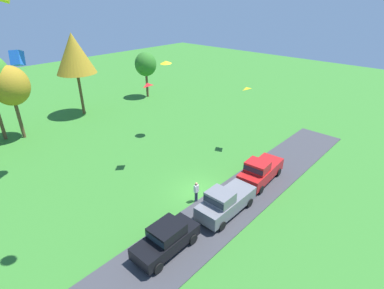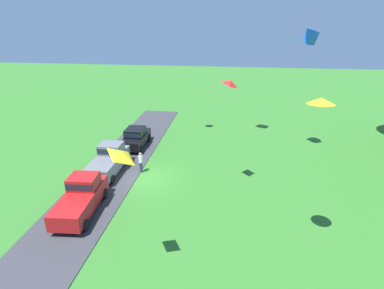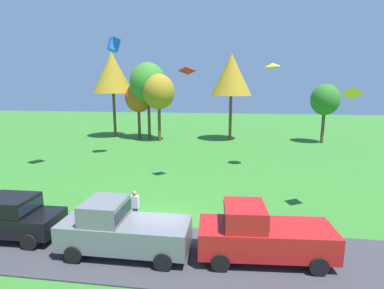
% 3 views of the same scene
% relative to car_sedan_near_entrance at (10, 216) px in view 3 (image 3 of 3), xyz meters
% --- Properties ---
extents(ground_plane, '(120.00, 120.00, 0.00)m').
position_rel_car_sedan_near_entrance_xyz_m(ground_plane, '(6.01, 2.63, -1.04)').
color(ground_plane, '#337528').
extents(pavement_strip, '(36.00, 4.40, 0.06)m').
position_rel_car_sedan_near_entrance_xyz_m(pavement_strip, '(6.01, -0.29, -1.01)').
color(pavement_strip, '#38383D').
rests_on(pavement_strip, ground).
extents(car_sedan_near_entrance, '(4.43, 2.01, 1.84)m').
position_rel_car_sedan_near_entrance_xyz_m(car_sedan_near_entrance, '(0.00, 0.00, 0.00)').
color(car_sedan_near_entrance, black).
rests_on(car_sedan_near_entrance, ground).
extents(car_pickup_by_flagpole, '(5.00, 2.06, 2.14)m').
position_rel_car_sedan_near_entrance_xyz_m(car_pickup_by_flagpole, '(5.21, -0.54, 0.07)').
color(car_pickup_by_flagpole, slate).
rests_on(car_pickup_by_flagpole, ground).
extents(car_pickup_mid_row, '(5.12, 2.34, 2.14)m').
position_rel_car_sedan_near_entrance_xyz_m(car_pickup_mid_row, '(10.57, -0.19, 0.07)').
color(car_pickup_mid_row, red).
rests_on(car_pickup_mid_row, ground).
extents(person_watching_sky, '(0.36, 0.24, 1.71)m').
position_rel_car_sedan_near_entrance_xyz_m(person_watching_sky, '(4.95, 1.96, -0.16)').
color(person_watching_sky, '#2D334C').
rests_on(person_watching_sky, ground).
extents(tree_left_of_center, '(5.08, 5.08, 10.73)m').
position_rel_car_sedan_near_entrance_xyz_m(tree_left_of_center, '(-5.89, 26.14, 7.12)').
color(tree_left_of_center, brown).
rests_on(tree_left_of_center, ground).
extents(tree_right_of_center, '(3.29, 3.29, 6.94)m').
position_rel_car_sedan_near_entrance_xyz_m(tree_right_of_center, '(-2.38, 25.48, 4.05)').
color(tree_right_of_center, brown).
rests_on(tree_right_of_center, ground).
extents(tree_far_right, '(4.43, 4.43, 9.35)m').
position_rel_car_sedan_near_entrance_xyz_m(tree_far_right, '(-0.95, 25.04, 5.84)').
color(tree_far_right, brown).
rests_on(tree_far_right, ground).
extents(tree_center_back, '(3.77, 3.77, 7.97)m').
position_rel_car_sedan_near_entrance_xyz_m(tree_center_back, '(0.62, 23.94, 4.81)').
color(tree_center_back, brown).
rests_on(tree_center_back, ground).
extents(tree_far_left, '(4.88, 4.88, 10.31)m').
position_rel_car_sedan_near_entrance_xyz_m(tree_far_left, '(9.04, 25.80, 6.80)').
color(tree_far_left, brown).
rests_on(tree_far_left, ground).
extents(tree_lone_near, '(3.21, 3.21, 6.78)m').
position_rel_car_sedan_near_entrance_xyz_m(tree_lone_near, '(19.71, 25.31, 3.93)').
color(tree_lone_near, brown).
rests_on(tree_lone_near, ground).
extents(kite_box_trailing_tail, '(1.24, 1.30, 1.29)m').
position_rel_car_sedan_near_entrance_xyz_m(kite_box_trailing_tail, '(-0.97, 14.89, 9.00)').
color(kite_box_trailing_tail, blue).
extents(kite_delta_low_drifter, '(1.38, 1.36, 0.35)m').
position_rel_car_sedan_near_entrance_xyz_m(kite_delta_low_drifter, '(12.22, 12.71, 7.04)').
color(kite_delta_low_drifter, yellow).
extents(kite_diamond_topmost, '(0.91, 0.99, 0.62)m').
position_rel_car_sedan_near_entrance_xyz_m(kite_diamond_topmost, '(6.39, 8.76, 6.60)').
color(kite_diamond_topmost, red).
extents(kite_diamond_high_right, '(0.99, 1.20, 0.64)m').
position_rel_car_sedan_near_entrance_xyz_m(kite_diamond_high_right, '(15.04, 4.59, 5.26)').
color(kite_diamond_high_right, yellow).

